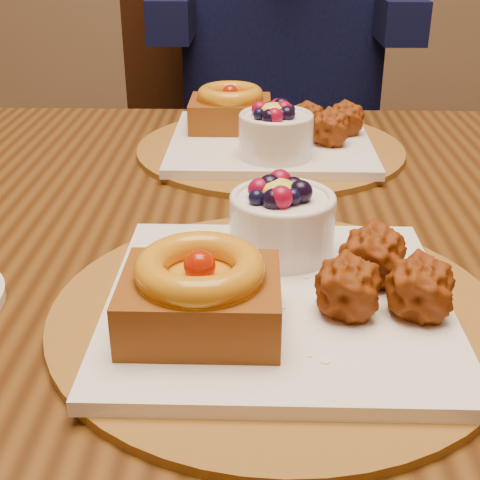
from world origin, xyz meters
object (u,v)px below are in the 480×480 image
Objects in this scene: dining_table at (271,272)px; place_setting_near at (273,283)px; place_setting_far at (268,133)px; chair_far at (209,139)px.

dining_table is 4.21× the size of place_setting_near.
place_setting_near is at bearing -90.01° from place_setting_far.
place_setting_near is at bearing -88.66° from chair_far.
place_setting_near is (-0.00, -0.21, 0.11)m from dining_table.
dining_table is at bearing -89.08° from place_setting_far.
chair_far is at bearing 98.14° from dining_table.
dining_table is 4.21× the size of place_setting_far.
chair_far reaches higher than dining_table.
place_setting_near is 1.00× the size of place_setting_far.
place_setting_near is at bearing -90.94° from dining_table.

